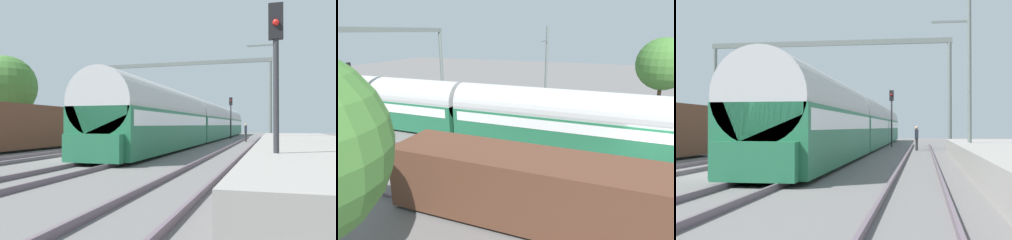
% 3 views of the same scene
% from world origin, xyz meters
% --- Properties ---
extents(ground, '(120.00, 120.00, 0.00)m').
position_xyz_m(ground, '(0.00, 0.00, 0.00)').
color(ground, slate).
extents(track_east, '(1.51, 60.00, 0.16)m').
position_xyz_m(track_east, '(2.18, 0.00, 0.08)').
color(track_east, '#63535E').
rests_on(track_east, ground).
extents(track_far_east, '(1.52, 60.00, 0.16)m').
position_xyz_m(track_far_east, '(6.55, 0.00, 0.08)').
color(track_far_east, '#63535E').
rests_on(track_far_east, ground).
extents(passenger_train, '(2.93, 49.20, 3.82)m').
position_xyz_m(passenger_train, '(2.18, 21.01, 1.97)').
color(passenger_train, '#236B47').
rests_on(passenger_train, ground).
extents(person_crossing, '(0.27, 0.41, 1.73)m').
position_xyz_m(person_crossing, '(6.28, 19.03, 1.03)').
color(person_crossing, '#2B2B2B').
rests_on(person_crossing, ground).
extents(railway_signal_far, '(0.36, 0.30, 4.78)m').
position_xyz_m(railway_signal_far, '(4.10, 25.85, 3.08)').
color(railway_signal_far, '#2D2D33').
rests_on(railway_signal_far, ground).
extents(catenary_gantry, '(17.50, 0.28, 7.86)m').
position_xyz_m(catenary_gantry, '(0.00, 18.60, 5.96)').
color(catenary_gantry, slate).
rests_on(catenary_gantry, ground).
extents(catenary_pole_east_mid, '(1.90, 0.20, 8.00)m').
position_xyz_m(catenary_pole_east_mid, '(8.90, 8.18, 4.15)').
color(catenary_pole_east_mid, slate).
rests_on(catenary_pole_east_mid, ground).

